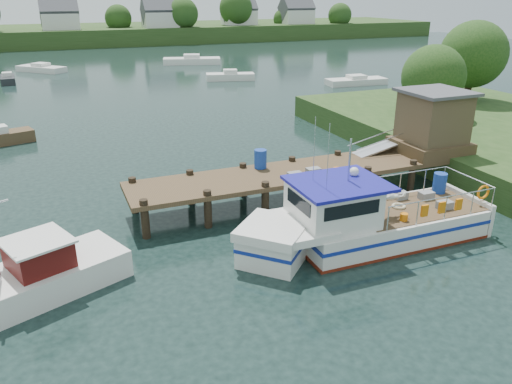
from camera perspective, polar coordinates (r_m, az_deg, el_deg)
name	(u,v)px	position (r m, az deg, el deg)	size (l,w,h in m)	color
ground_plane	(264,204)	(22.39, 0.91, -1.40)	(160.00, 160.00, 0.00)	#182A27
far_shore	(89,31)	(101.81, -18.50, 17.02)	(140.00, 42.55, 9.22)	#2D471D
dock	(389,141)	(24.80, 14.98, 5.68)	(16.60, 3.00, 4.78)	#4C3824
lobster_boat	(361,222)	(18.98, 11.92, -3.37)	(10.44, 3.16, 4.97)	silver
work_boat	(16,285)	(17.00, -25.73, -9.52)	(7.14, 4.38, 3.84)	silver
moored_far	(192,60)	(68.55, -7.34, 14.69)	(7.81, 4.41, 1.26)	silver
moored_b	(230,76)	(55.28, -2.96, 13.08)	(5.41, 3.03, 1.13)	silver
moored_c	(356,81)	(53.44, 11.38, 12.33)	(6.37, 2.63, 0.98)	silver
moored_d	(41,69)	(66.33, -23.34, 12.83)	(5.77, 5.88, 1.04)	silver
moored_e	(8,79)	(59.42, -26.50, 11.49)	(1.56, 4.02, 1.09)	black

